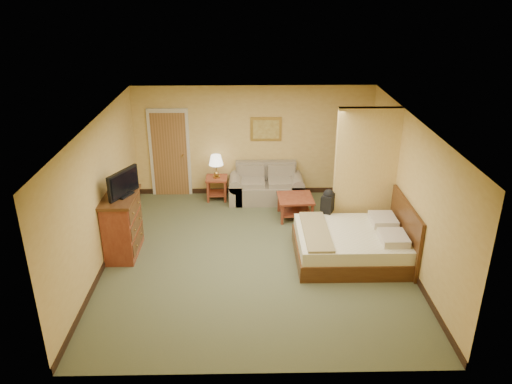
{
  "coord_description": "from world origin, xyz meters",
  "views": [
    {
      "loc": [
        -0.17,
        -8.09,
        4.82
      ],
      "look_at": [
        0.01,
        0.6,
        1.06
      ],
      "focal_mm": 35.0,
      "sensor_mm": 36.0,
      "label": 1
    }
  ],
  "objects_px": {
    "coffee_table": "(295,203)",
    "bed": "(355,244)",
    "loveseat": "(266,189)",
    "dresser": "(122,225)"
  },
  "relations": [
    {
      "from": "coffee_table",
      "to": "dresser",
      "type": "distance_m",
      "value": 3.66
    },
    {
      "from": "dresser",
      "to": "bed",
      "type": "relative_size",
      "value": 0.58
    },
    {
      "from": "loveseat",
      "to": "dresser",
      "type": "height_order",
      "value": "dresser"
    },
    {
      "from": "dresser",
      "to": "bed",
      "type": "xyz_separation_m",
      "value": [
        4.29,
        -0.29,
        -0.29
      ]
    },
    {
      "from": "dresser",
      "to": "bed",
      "type": "distance_m",
      "value": 4.31
    },
    {
      "from": "coffee_table",
      "to": "bed",
      "type": "bearing_deg",
      "value": -61.66
    },
    {
      "from": "coffee_table",
      "to": "bed",
      "type": "distance_m",
      "value": 1.98
    },
    {
      "from": "loveseat",
      "to": "dresser",
      "type": "relative_size",
      "value": 1.45
    },
    {
      "from": "coffee_table",
      "to": "dresser",
      "type": "bearing_deg",
      "value": -156.6
    },
    {
      "from": "loveseat",
      "to": "bed",
      "type": "bearing_deg",
      "value": -60.22
    }
  ]
}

